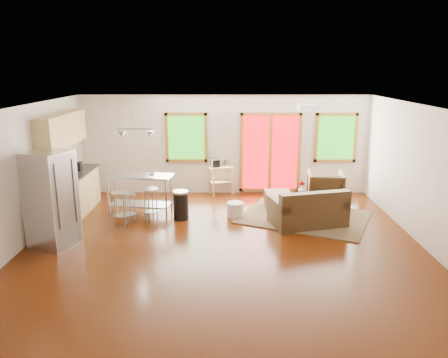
{
  "coord_description": "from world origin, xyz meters",
  "views": [
    {
      "loc": [
        0.04,
        -7.81,
        3.29
      ],
      "look_at": [
        0.0,
        0.3,
        1.2
      ],
      "focal_mm": 35.0,
      "sensor_mm": 36.0,
      "label": 1
    }
  ],
  "objects_px": {
    "island": "(140,187)",
    "rug": "(304,217)",
    "coffee_table": "(310,200)",
    "kitchen_cart": "(220,170)",
    "loveseat": "(309,211)",
    "ottoman": "(278,200)",
    "armchair": "(325,186)",
    "refrigerator": "(51,200)"
  },
  "relations": [
    {
      "from": "island",
      "to": "rug",
      "type": "bearing_deg",
      "value": -3.28
    },
    {
      "from": "coffee_table",
      "to": "kitchen_cart",
      "type": "xyz_separation_m",
      "value": [
        -2.08,
        1.59,
        0.31
      ]
    },
    {
      "from": "loveseat",
      "to": "kitchen_cart",
      "type": "distance_m",
      "value": 3.04
    },
    {
      "from": "ottoman",
      "to": "kitchen_cart",
      "type": "distance_m",
      "value": 1.87
    },
    {
      "from": "rug",
      "to": "ottoman",
      "type": "relative_size",
      "value": 4.48
    },
    {
      "from": "rug",
      "to": "armchair",
      "type": "height_order",
      "value": "armchair"
    },
    {
      "from": "kitchen_cart",
      "to": "loveseat",
      "type": "bearing_deg",
      "value": -50.98
    },
    {
      "from": "loveseat",
      "to": "coffee_table",
      "type": "relative_size",
      "value": 1.59
    },
    {
      "from": "loveseat",
      "to": "refrigerator",
      "type": "distance_m",
      "value": 5.14
    },
    {
      "from": "rug",
      "to": "kitchen_cart",
      "type": "relative_size",
      "value": 2.82
    },
    {
      "from": "coffee_table",
      "to": "kitchen_cart",
      "type": "bearing_deg",
      "value": 142.62
    },
    {
      "from": "ottoman",
      "to": "island",
      "type": "height_order",
      "value": "island"
    },
    {
      "from": "ottoman",
      "to": "refrigerator",
      "type": "xyz_separation_m",
      "value": [
        -4.48,
        -2.28,
        0.71
      ]
    },
    {
      "from": "loveseat",
      "to": "island",
      "type": "height_order",
      "value": "island"
    },
    {
      "from": "island",
      "to": "loveseat",
      "type": "bearing_deg",
      "value": -10.84
    },
    {
      "from": "armchair",
      "to": "island",
      "type": "height_order",
      "value": "island"
    },
    {
      "from": "armchair",
      "to": "island",
      "type": "bearing_deg",
      "value": 18.08
    },
    {
      "from": "coffee_table",
      "to": "ottoman",
      "type": "distance_m",
      "value": 0.83
    },
    {
      "from": "rug",
      "to": "ottoman",
      "type": "distance_m",
      "value": 0.88
    },
    {
      "from": "armchair",
      "to": "refrigerator",
      "type": "bearing_deg",
      "value": 32.0
    },
    {
      "from": "loveseat",
      "to": "island",
      "type": "relative_size",
      "value": 1.1
    },
    {
      "from": "coffee_table",
      "to": "kitchen_cart",
      "type": "height_order",
      "value": "kitchen_cart"
    },
    {
      "from": "rug",
      "to": "island",
      "type": "bearing_deg",
      "value": 176.72
    },
    {
      "from": "rug",
      "to": "island",
      "type": "relative_size",
      "value": 1.76
    },
    {
      "from": "coffee_table",
      "to": "refrigerator",
      "type": "relative_size",
      "value": 0.59
    },
    {
      "from": "coffee_table",
      "to": "kitchen_cart",
      "type": "distance_m",
      "value": 2.64
    },
    {
      "from": "rug",
      "to": "kitchen_cart",
      "type": "xyz_separation_m",
      "value": [
        -1.91,
        1.85,
        0.64
      ]
    },
    {
      "from": "rug",
      "to": "ottoman",
      "type": "height_order",
      "value": "ottoman"
    },
    {
      "from": "loveseat",
      "to": "ottoman",
      "type": "bearing_deg",
      "value": 98.9
    },
    {
      "from": "loveseat",
      "to": "kitchen_cart",
      "type": "height_order",
      "value": "kitchen_cart"
    },
    {
      "from": "rug",
      "to": "ottoman",
      "type": "bearing_deg",
      "value": 127.26
    },
    {
      "from": "refrigerator",
      "to": "kitchen_cart",
      "type": "distance_m",
      "value": 4.63
    },
    {
      "from": "armchair",
      "to": "refrigerator",
      "type": "distance_m",
      "value": 6.31
    },
    {
      "from": "loveseat",
      "to": "coffee_table",
      "type": "distance_m",
      "value": 0.78
    },
    {
      "from": "loveseat",
      "to": "rug",
      "type": "bearing_deg",
      "value": 74.45
    },
    {
      "from": "armchair",
      "to": "ottoman",
      "type": "xyz_separation_m",
      "value": [
        -1.21,
        -0.42,
        -0.24
      ]
    },
    {
      "from": "rug",
      "to": "coffee_table",
      "type": "relative_size",
      "value": 2.53
    },
    {
      "from": "ottoman",
      "to": "kitchen_cart",
      "type": "height_order",
      "value": "kitchen_cart"
    },
    {
      "from": "rug",
      "to": "refrigerator",
      "type": "bearing_deg",
      "value": -162.34
    },
    {
      "from": "ottoman",
      "to": "loveseat",
      "type": "bearing_deg",
      "value": -66.51
    },
    {
      "from": "ottoman",
      "to": "island",
      "type": "relative_size",
      "value": 0.39
    },
    {
      "from": "island",
      "to": "kitchen_cart",
      "type": "relative_size",
      "value": 1.61
    }
  ]
}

